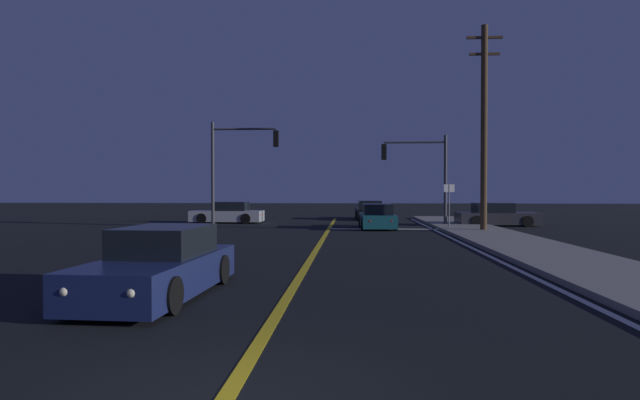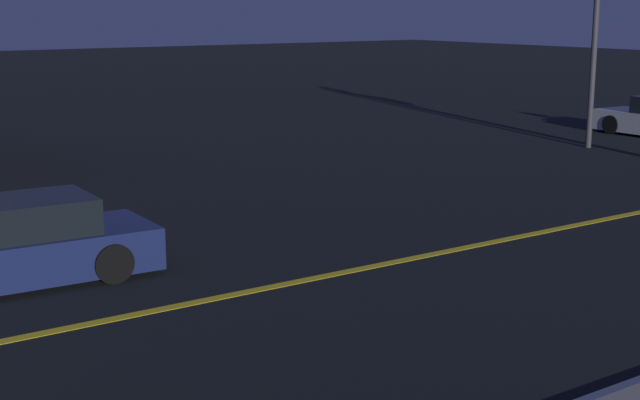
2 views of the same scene
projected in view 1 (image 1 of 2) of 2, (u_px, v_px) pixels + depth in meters
The scene contains 13 objects.
sidewalk_right at pixel (544, 252), 16.62m from camera, with size 3.20×44.28×0.15m, color gray.
lane_line_center at pixel (314, 253), 17.08m from camera, with size 0.20×41.82×0.01m, color gold.
lane_line_edge_right at pixel (485, 254), 16.74m from camera, with size 0.16×41.82×0.01m, color silver.
stop_bar at pixel (383, 229), 27.68m from camera, with size 5.76×0.50×0.01m, color silver.
car_mid_block_navy at pixel (161, 266), 10.13m from camera, with size 1.96×4.67×1.34m.
car_side_waiting_charcoal at pixel (496, 216), 30.18m from camera, with size 4.71×2.01×1.34m.
car_following_oncoming_black at pixel (369, 211), 37.16m from camera, with size 2.02×4.75×1.34m.
car_far_approaching_silver at pixel (228, 214), 33.03m from camera, with size 4.57×1.93×1.34m.
car_distant_tail_teal at pixel (377, 218), 28.12m from camera, with size 1.98×4.22×1.34m.
traffic_signal_near_right at pixel (421, 166), 29.77m from camera, with size 3.73×0.28×5.22m.
traffic_signal_far_left at pixel (236, 157), 29.01m from camera, with size 3.80×0.28×5.89m.
utility_pole_right at pixel (484, 126), 25.35m from camera, with size 1.73×0.32×10.10m.
street_sign_corner at pixel (449, 199), 26.94m from camera, with size 0.56×0.10×2.43m.
Camera 1 is at (1.24, -4.70, 2.05)m, focal length 29.20 mm.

